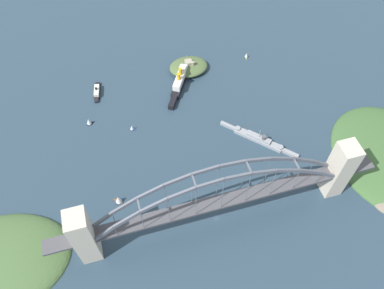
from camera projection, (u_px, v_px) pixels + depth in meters
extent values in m
plane|color=#283D4C|center=(216.00, 218.00, 349.07)|extent=(1400.00, 1400.00, 0.00)
cube|color=beige|center=(84.00, 236.00, 303.98)|extent=(16.53, 18.33, 66.49)
cube|color=beige|center=(339.00, 169.00, 340.21)|extent=(16.53, 18.33, 66.49)
cube|color=#47474C|center=(218.00, 202.00, 323.48)|extent=(206.39, 12.78, 2.40)
cube|color=#47474C|center=(58.00, 244.00, 302.07)|extent=(24.00, 12.78, 2.40)
cube|color=#47474C|center=(359.00, 165.00, 344.88)|extent=(24.00, 12.78, 2.40)
cube|color=slate|center=(102.00, 235.00, 297.72)|extent=(23.44, 1.80, 19.35)
cube|color=slate|center=(127.00, 219.00, 289.06)|extent=(23.13, 1.80, 15.83)
cube|color=slate|center=(154.00, 205.00, 283.44)|extent=(22.74, 1.80, 12.29)
cube|color=slate|center=(182.00, 193.00, 280.86)|extent=(22.28, 1.80, 8.71)
cube|color=slate|center=(210.00, 183.00, 281.31)|extent=(21.74, 1.80, 5.06)
cube|color=slate|center=(238.00, 176.00, 284.80)|extent=(21.74, 1.80, 5.06)
cube|color=slate|center=(265.00, 172.00, 291.33)|extent=(22.28, 1.80, 8.71)
cube|color=slate|center=(289.00, 171.00, 300.89)|extent=(22.74, 1.80, 12.29)
cube|color=slate|center=(310.00, 172.00, 313.48)|extent=(23.13, 1.80, 15.83)
cube|color=slate|center=(329.00, 175.00, 329.11)|extent=(23.44, 1.80, 19.35)
cube|color=slate|center=(100.00, 221.00, 304.18)|extent=(23.44, 1.80, 19.35)
cube|color=slate|center=(124.00, 206.00, 295.52)|extent=(23.13, 1.80, 15.83)
cube|color=slate|center=(151.00, 192.00, 289.90)|extent=(22.74, 1.80, 12.29)
cube|color=slate|center=(178.00, 180.00, 287.32)|extent=(22.28, 1.80, 8.71)
cube|color=slate|center=(206.00, 170.00, 287.77)|extent=(21.74, 1.80, 5.06)
cube|color=slate|center=(233.00, 164.00, 291.26)|extent=(21.74, 1.80, 5.06)
cube|color=slate|center=(259.00, 160.00, 297.79)|extent=(22.28, 1.80, 8.71)
cube|color=slate|center=(283.00, 159.00, 307.35)|extent=(22.74, 1.80, 12.29)
cube|color=slate|center=(304.00, 160.00, 319.94)|extent=(23.13, 1.80, 15.83)
cube|color=slate|center=(323.00, 164.00, 335.57)|extent=(23.44, 1.80, 19.35)
cube|color=slate|center=(90.00, 236.00, 306.04)|extent=(1.40, 11.51, 1.40)
cube|color=slate|center=(139.00, 205.00, 288.73)|extent=(1.40, 11.51, 1.40)
cube|color=slate|center=(194.00, 181.00, 283.56)|extent=(1.40, 11.51, 1.40)
cube|color=slate|center=(249.00, 167.00, 290.53)|extent=(1.40, 11.51, 1.40)
cube|color=slate|center=(297.00, 165.00, 309.66)|extent=(1.40, 11.51, 1.40)
cube|color=slate|center=(334.00, 172.00, 340.92)|extent=(1.40, 11.51, 1.40)
cylinder|color=slate|center=(116.00, 231.00, 298.98)|extent=(0.56, 0.56, 15.64)
cylinder|color=slate|center=(113.00, 218.00, 305.44)|extent=(0.56, 0.56, 15.64)
cylinder|color=slate|center=(142.00, 220.00, 297.15)|extent=(0.56, 0.56, 28.73)
cylinder|color=slate|center=(139.00, 207.00, 303.61)|extent=(0.56, 0.56, 28.73)
cylinder|color=slate|center=(169.00, 210.00, 296.85)|extent=(0.56, 0.56, 38.08)
cylinder|color=slate|center=(166.00, 197.00, 303.30)|extent=(0.56, 0.56, 38.08)
cylinder|color=slate|center=(196.00, 202.00, 298.06)|extent=(0.56, 0.56, 43.70)
cylinder|color=slate|center=(192.00, 189.00, 304.52)|extent=(0.56, 0.56, 43.70)
cylinder|color=slate|center=(222.00, 194.00, 300.79)|extent=(0.56, 0.56, 45.57)
cylinder|color=slate|center=(218.00, 182.00, 307.25)|extent=(0.56, 0.56, 45.57)
cylinder|color=slate|center=(248.00, 188.00, 305.03)|extent=(0.56, 0.56, 43.70)
cylinder|color=slate|center=(243.00, 176.00, 311.49)|extent=(0.56, 0.56, 43.70)
cylinder|color=slate|center=(273.00, 183.00, 310.80)|extent=(0.56, 0.56, 38.08)
cylinder|color=slate|center=(267.00, 171.00, 317.26)|extent=(0.56, 0.56, 38.08)
cylinder|color=slate|center=(296.00, 180.00, 318.08)|extent=(0.56, 0.56, 28.73)
cylinder|color=slate|center=(290.00, 168.00, 324.54)|extent=(0.56, 0.56, 28.73)
cylinder|color=slate|center=(318.00, 178.00, 326.88)|extent=(0.56, 0.56, 15.64)
cylinder|color=slate|center=(311.00, 167.00, 333.34)|extent=(0.56, 0.56, 15.64)
cube|color=black|center=(180.00, 82.00, 445.37)|extent=(33.16, 48.03, 6.00)
cube|color=black|center=(188.00, 62.00, 464.30)|extent=(12.81, 17.03, 6.00)
cube|color=black|center=(173.00, 103.00, 426.44)|extent=(13.70, 17.54, 6.00)
cube|color=white|center=(180.00, 78.00, 440.01)|extent=(25.68, 36.49, 7.19)
cube|color=white|center=(182.00, 68.00, 441.66)|extent=(10.22, 10.67, 3.20)
cylinder|color=gold|center=(181.00, 71.00, 434.79)|extent=(4.22, 4.22, 8.30)
cylinder|color=gold|center=(179.00, 77.00, 430.00)|extent=(4.22, 4.22, 8.30)
cylinder|color=tan|center=(187.00, 58.00, 456.62)|extent=(0.50, 0.50, 10.00)
cube|color=gray|center=(258.00, 139.00, 398.65)|extent=(41.62, 43.34, 3.60)
cube|color=gray|center=(228.00, 126.00, 408.98)|extent=(14.53, 15.07, 3.60)
cube|color=gray|center=(290.00, 153.00, 388.33)|extent=(15.03, 15.54, 3.60)
cube|color=gray|center=(259.00, 137.00, 396.07)|extent=(22.49, 23.26, 2.75)
cylinder|color=gray|center=(238.00, 128.00, 403.40)|extent=(5.41, 5.41, 2.20)
cylinder|color=gray|center=(281.00, 147.00, 389.20)|extent=(5.41, 5.41, 2.20)
cylinder|color=gray|center=(260.00, 134.00, 390.90)|extent=(0.60, 0.60, 10.00)
cylinder|color=#4C4C51|center=(264.00, 137.00, 391.62)|extent=(4.25, 4.25, 4.40)
cube|color=black|center=(97.00, 92.00, 437.85)|extent=(9.50, 18.94, 2.66)
cube|color=black|center=(97.00, 100.00, 430.83)|extent=(5.43, 6.74, 2.66)
cube|color=black|center=(98.00, 85.00, 444.86)|extent=(6.30, 6.90, 2.66)
cube|color=beige|center=(97.00, 91.00, 435.37)|extent=(8.30, 17.29, 3.45)
cylinder|color=black|center=(96.00, 89.00, 432.99)|extent=(2.51, 2.51, 2.40)
ellipsoid|color=#4C6038|center=(189.00, 67.00, 457.13)|extent=(45.30, 35.24, 9.76)
cube|color=#9E937F|center=(188.00, 63.00, 452.31)|extent=(8.00, 8.00, 6.03)
cylinder|color=gray|center=(193.00, 64.00, 450.83)|extent=(3.60, 3.60, 6.63)
cube|color=black|center=(90.00, 123.00, 412.66)|extent=(5.45, 3.86, 0.90)
cube|color=black|center=(93.00, 122.00, 413.87)|extent=(1.91, 1.52, 0.90)
cube|color=black|center=(88.00, 125.00, 411.45)|extent=(1.98, 1.70, 0.90)
cylinder|color=tan|center=(90.00, 120.00, 409.05)|extent=(0.16, 0.16, 8.37)
cone|color=white|center=(89.00, 121.00, 408.86)|extent=(5.99, 5.99, 6.69)
cube|color=brown|center=(118.00, 201.00, 358.49)|extent=(6.32, 6.23, 1.05)
cube|color=brown|center=(114.00, 199.00, 359.61)|extent=(2.32, 2.30, 1.05)
cube|color=brown|center=(122.00, 203.00, 357.37)|extent=(2.49, 2.48, 1.05)
cylinder|color=tan|center=(117.00, 198.00, 354.33)|extent=(0.16, 0.16, 9.53)
cone|color=white|center=(118.00, 199.00, 354.23)|extent=(7.99, 7.99, 7.63)
cube|color=gold|center=(246.00, 58.00, 472.92)|extent=(2.37, 4.06, 0.85)
cube|color=gold|center=(246.00, 59.00, 471.43)|extent=(0.95, 1.40, 0.85)
cube|color=gold|center=(246.00, 56.00, 474.41)|extent=(1.08, 1.43, 0.85)
cylinder|color=tan|center=(247.00, 56.00, 469.73)|extent=(0.16, 0.16, 6.55)
cone|color=white|center=(246.00, 55.00, 470.65)|extent=(4.29, 4.29, 5.24)
cube|color=#234C8C|center=(205.00, 171.00, 377.73)|extent=(3.83, 1.89, 1.06)
cube|color=#234C8C|center=(207.00, 170.00, 378.26)|extent=(1.29, 0.81, 1.06)
cube|color=#234C8C|center=(202.00, 172.00, 377.20)|extent=(1.31, 0.95, 1.06)
cylinder|color=tan|center=(205.00, 169.00, 375.34)|extent=(0.16, 0.16, 5.01)
cone|color=white|center=(204.00, 170.00, 375.31)|extent=(3.70, 3.70, 4.01)
cube|color=#234C8C|center=(133.00, 129.00, 407.93)|extent=(4.17, 2.43, 0.86)
cube|color=#234C8C|center=(135.00, 129.00, 408.01)|extent=(1.43, 0.99, 0.86)
cube|color=#234C8C|center=(130.00, 130.00, 407.85)|extent=(1.46, 1.12, 0.86)
cylinder|color=tan|center=(133.00, 127.00, 404.97)|extent=(0.16, 0.16, 6.46)
cone|color=white|center=(132.00, 127.00, 405.20)|extent=(4.31, 4.31, 5.17)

